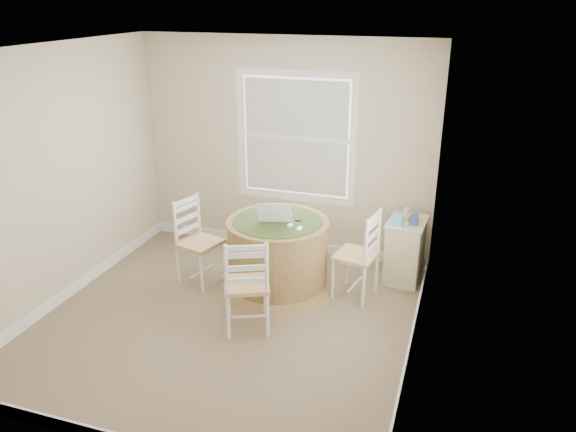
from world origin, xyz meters
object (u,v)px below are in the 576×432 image
(round_table, at_px, (278,251))
(chair_right, at_px, (356,255))
(laptop, at_px, (275,217))
(chair_near, at_px, (247,284))
(corner_chest, at_px, (405,250))
(chair_left, at_px, (200,243))

(round_table, bearing_deg, chair_right, 3.38)
(round_table, relative_size, laptop, 3.10)
(chair_near, bearing_deg, laptop, -111.64)
(round_table, height_order, laptop, laptop)
(chair_near, height_order, chair_right, same)
(corner_chest, bearing_deg, chair_near, -127.85)
(chair_left, bearing_deg, laptop, -61.93)
(laptop, bearing_deg, round_table, 127.63)
(chair_near, relative_size, chair_right, 1.00)
(laptop, distance_m, corner_chest, 1.52)
(chair_left, xyz_separation_m, laptop, (0.81, 0.18, 0.34))
(chair_near, height_order, laptop, laptop)
(round_table, height_order, chair_near, chair_near)
(chair_near, distance_m, chair_right, 1.27)
(chair_right, height_order, corner_chest, chair_right)
(chair_right, bearing_deg, round_table, -74.09)
(chair_right, xyz_separation_m, corner_chest, (0.45, 0.53, -0.12))
(round_table, xyz_separation_m, laptop, (-0.04, 0.03, 0.39))
(laptop, bearing_deg, chair_near, 75.78)
(round_table, xyz_separation_m, chair_left, (-0.85, -0.15, 0.05))
(round_table, distance_m, chair_right, 0.84)
(chair_left, distance_m, chair_near, 1.11)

